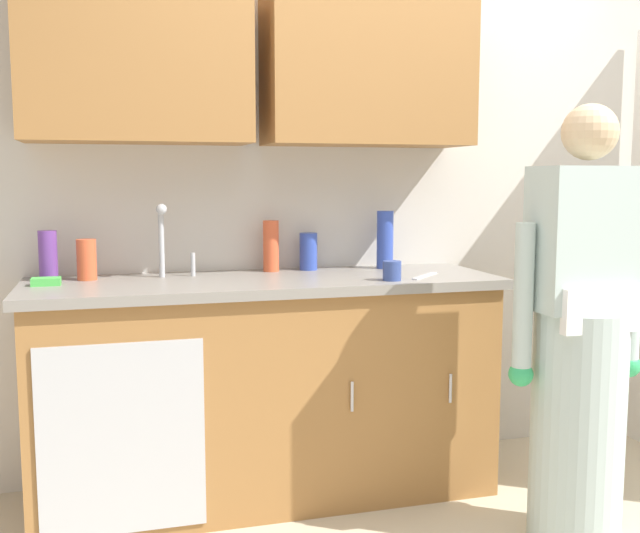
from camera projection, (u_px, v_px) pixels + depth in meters
kitchen_wall_with_uppers at (338, 152)px, 3.44m from camera, size 4.80×0.44×2.70m
counter_cabinet at (265, 392)px, 3.16m from camera, size 1.90×0.62×0.90m
countertop at (265, 283)px, 3.11m from camera, size 1.96×0.66×0.04m
sink at (174, 285)px, 3.01m from camera, size 0.50×0.36×0.35m
person_at_sink at (580, 360)px, 2.72m from camera, size 0.55×0.34×1.62m
bottle_water_short at (385, 240)px, 3.43m from camera, size 0.08×0.08×0.27m
bottle_dish_liquid at (87, 260)px, 3.04m from camera, size 0.08×0.08×0.17m
bottle_water_tall at (308, 251)px, 3.37m from camera, size 0.08×0.08×0.17m
bottle_cleaner_spray at (48, 256)px, 3.01m from camera, size 0.07×0.07×0.21m
bottle_soap at (271, 246)px, 3.32m from camera, size 0.07×0.07×0.23m
cup_by_sink at (392, 271)px, 3.03m from camera, size 0.08×0.08×0.08m
knife_on_counter at (425, 276)px, 3.15m from camera, size 0.19×0.19×0.01m
sponge at (46, 282)px, 2.90m from camera, size 0.11×0.07×0.03m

